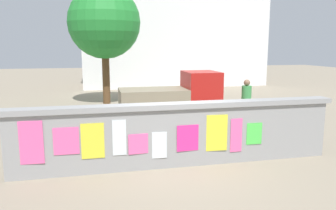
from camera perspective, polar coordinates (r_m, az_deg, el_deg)
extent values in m
plane|color=gray|center=(15.59, -5.71, -0.25)|extent=(60.00, 60.00, 0.00)
cube|color=gray|center=(7.76, 1.88, -5.50)|extent=(7.52, 0.30, 1.37)
cube|color=gray|center=(7.60, 1.91, -0.08)|extent=(7.72, 0.42, 0.12)
cube|color=#F9599E|center=(7.44, -22.36, -5.99)|extent=(0.48, 0.03, 0.92)
cube|color=#F9599E|center=(7.35, -17.03, -5.92)|extent=(0.53, 0.02, 0.59)
cube|color=yellow|center=(7.34, -12.76, -6.02)|extent=(0.49, 0.01, 0.78)
cube|color=silver|center=(7.35, -8.33, -5.55)|extent=(0.30, 0.02, 0.79)
cube|color=#F9599E|center=(7.44, -5.10, -6.66)|extent=(0.44, 0.03, 0.45)
cube|color=silver|center=(7.53, -1.48, -6.89)|extent=(0.34, 0.02, 0.61)
cube|color=#F42D8C|center=(7.65, 3.40, -5.67)|extent=(0.51, 0.03, 0.61)
cube|color=yellow|center=(7.86, 8.35, -4.75)|extent=(0.51, 0.04, 0.86)
cube|color=#F9599E|center=(8.07, 11.60, -5.10)|extent=(0.29, 0.02, 0.81)
cube|color=#4CD84C|center=(8.26, 14.54, -4.77)|extent=(0.39, 0.02, 0.52)
cylinder|color=black|center=(13.18, 5.13, -0.57)|extent=(0.70, 0.21, 0.70)
cylinder|color=black|center=(11.97, 6.99, -1.68)|extent=(0.70, 0.21, 0.70)
cylinder|color=black|center=(12.67, -5.73, -1.01)|extent=(0.70, 0.21, 0.70)
cylinder|color=black|center=(11.40, -4.96, -2.23)|extent=(0.70, 0.21, 0.70)
cube|color=red|center=(12.42, 5.64, 2.28)|extent=(1.22, 1.51, 1.50)
cube|color=gray|center=(12.04, -2.56, 0.63)|extent=(2.42, 1.53, 0.90)
cylinder|color=black|center=(10.31, -12.37, -4.04)|extent=(0.61, 0.14, 0.60)
cylinder|color=black|center=(10.47, -19.50, -4.16)|extent=(0.61, 0.16, 0.60)
cube|color=black|center=(10.31, -16.04, -2.60)|extent=(1.01, 0.31, 0.32)
cube|color=black|center=(10.30, -17.19, -1.64)|extent=(0.57, 0.26, 0.10)
cube|color=#262626|center=(10.20, -13.04, -1.05)|extent=(0.08, 0.56, 0.03)
cylinder|color=black|center=(8.88, -3.25, -5.87)|extent=(0.66, 0.14, 0.66)
cylinder|color=black|center=(8.63, -9.92, -6.50)|extent=(0.66, 0.14, 0.66)
cube|color=red|center=(8.69, -6.55, -5.05)|extent=(0.95, 0.18, 0.06)
cylinder|color=red|center=(8.60, -7.55, -3.72)|extent=(0.03, 0.03, 0.40)
cube|color=black|center=(8.56, -7.58, -2.42)|extent=(0.21, 0.11, 0.05)
cube|color=black|center=(8.74, -3.59, -2.43)|extent=(0.11, 0.44, 0.03)
cylinder|color=black|center=(9.94, 11.95, -4.36)|extent=(0.66, 0.07, 0.66)
cylinder|color=black|center=(10.38, 17.33, -3.99)|extent=(0.66, 0.07, 0.66)
cube|color=#1933A5|center=(10.11, 14.74, -3.18)|extent=(0.95, 0.08, 0.06)
cylinder|color=#1933A5|center=(10.13, 15.57, -1.93)|extent=(0.03, 0.03, 0.40)
cube|color=black|center=(10.09, 15.62, -0.81)|extent=(0.20, 0.09, 0.05)
cube|color=black|center=(9.84, 12.33, -1.24)|extent=(0.06, 0.44, 0.03)
cylinder|color=#338CBF|center=(12.06, 13.34, -1.55)|extent=(0.12, 0.12, 0.80)
cylinder|color=#338CBF|center=(12.22, 12.97, -1.39)|extent=(0.12, 0.12, 0.80)
cylinder|color=#3F994C|center=(12.02, 13.28, 1.80)|extent=(0.34, 0.34, 0.60)
sphere|color=#8C664C|center=(11.97, 13.36, 3.74)|extent=(0.22, 0.22, 0.22)
cylinder|color=brown|center=(16.47, -10.56, 4.88)|extent=(0.35, 0.35, 2.68)
sphere|color=#228230|center=(16.44, -10.85, 13.72)|extent=(3.42, 3.42, 3.42)
cube|color=white|center=(24.38, 0.90, 12.25)|extent=(12.76, 4.13, 7.45)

